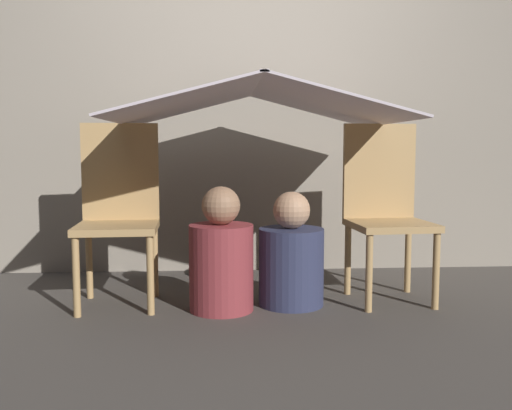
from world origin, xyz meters
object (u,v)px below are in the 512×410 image
(person_front, at_px, (221,259))
(person_second, at_px, (291,259))
(chair_left, at_px, (119,208))
(chair_right, at_px, (385,206))

(person_front, relative_size, person_second, 1.06)
(person_front, bearing_deg, person_second, 12.06)
(chair_left, relative_size, person_front, 1.51)
(person_front, bearing_deg, chair_left, 160.40)
(chair_right, distance_m, person_second, 0.60)
(chair_right, relative_size, person_front, 1.51)
(chair_right, relative_size, person_second, 1.60)
(chair_left, height_order, person_front, chair_left)
(chair_right, bearing_deg, chair_left, 175.55)
(chair_right, distance_m, person_front, 0.95)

